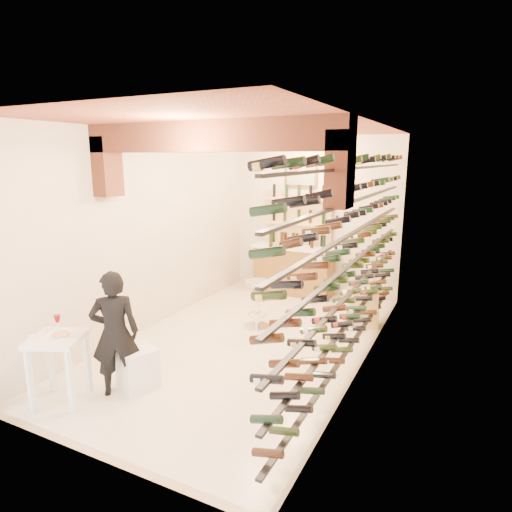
{
  "coord_description": "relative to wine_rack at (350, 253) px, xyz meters",
  "views": [
    {
      "loc": [
        2.91,
        -5.54,
        2.77
      ],
      "look_at": [
        0.0,
        0.3,
        1.3
      ],
      "focal_mm": 30.61,
      "sensor_mm": 36.0,
      "label": 1
    }
  ],
  "objects": [
    {
      "name": "tasting_table",
      "position": [
        -2.67,
        -2.44,
        -0.88
      ],
      "size": [
        0.74,
        0.74,
        0.98
      ],
      "rotation": [
        0.0,
        0.0,
        0.42
      ],
      "color": "white",
      "rests_on": "ground"
    },
    {
      "name": "back_shelving",
      "position": [
        -1.83,
        2.89,
        -0.38
      ],
      "size": [
        1.4,
        0.31,
        2.73
      ],
      "color": "#DFBE7D",
      "rests_on": "ground"
    },
    {
      "name": "ground",
      "position": [
        -1.53,
        0.0,
        -1.55
      ],
      "size": [
        6.0,
        6.0,
        0.0
      ],
      "primitive_type": "plane",
      "color": "#EFE8CE",
      "rests_on": "ground"
    },
    {
      "name": "chrome_barstool",
      "position": [
        -1.65,
        0.6,
        -1.08
      ],
      "size": [
        0.42,
        0.42,
        0.81
      ],
      "rotation": [
        0.0,
        0.0,
        0.28
      ],
      "color": "silver",
      "rests_on": "ground"
    },
    {
      "name": "person",
      "position": [
        -2.24,
        -1.99,
        -0.79
      ],
      "size": [
        0.66,
        0.64,
        1.52
      ],
      "primitive_type": "imported",
      "rotation": [
        0.0,
        0.0,
        3.85
      ],
      "color": "black",
      "rests_on": "ground"
    },
    {
      "name": "room_shell",
      "position": [
        -1.53,
        -0.26,
        0.7
      ],
      "size": [
        3.52,
        6.02,
        3.21
      ],
      "color": "beige",
      "rests_on": "ground"
    },
    {
      "name": "crate_lower",
      "position": [
        -0.13,
        1.48,
        -1.39
      ],
      "size": [
        0.62,
        0.52,
        0.32
      ],
      "primitive_type": "cube",
      "rotation": [
        0.0,
        0.0,
        0.31
      ],
      "color": "#E2C57C",
      "rests_on": "ground"
    },
    {
      "name": "back_counter",
      "position": [
        -1.83,
        2.65,
        -1.02
      ],
      "size": [
        1.7,
        0.62,
        1.29
      ],
      "color": "brown",
      "rests_on": "ground"
    },
    {
      "name": "crate_upper",
      "position": [
        -0.13,
        1.48,
        -1.09
      ],
      "size": [
        0.57,
        0.47,
        0.28
      ],
      "primitive_type": "cube",
      "rotation": [
        0.0,
        0.0,
        0.33
      ],
      "color": "#E2C57C",
      "rests_on": "crate_lower"
    },
    {
      "name": "wine_rack",
      "position": [
        0.0,
        0.0,
        0.0
      ],
      "size": [
        0.32,
        5.7,
        2.56
      ],
      "color": "black",
      "rests_on": "ground"
    },
    {
      "name": "white_stool",
      "position": [
        -2.11,
        -1.8,
        -1.29
      ],
      "size": [
        0.54,
        0.54,
        0.51
      ],
      "primitive_type": "cube",
      "rotation": [
        0.0,
        0.0,
        -0.42
      ],
      "color": "white",
      "rests_on": "ground"
    }
  ]
}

